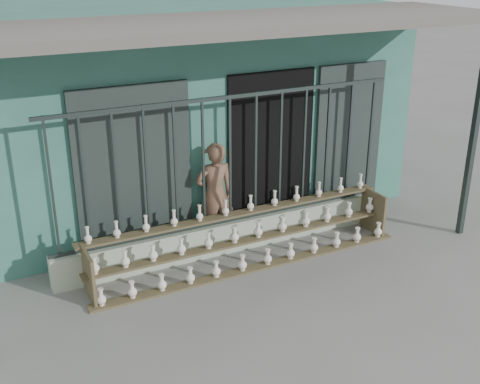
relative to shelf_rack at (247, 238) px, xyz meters
name	(u,v)px	position (x,y,z in m)	size (l,w,h in m)	color
ground	(276,293)	(-0.05, -0.89, -0.36)	(60.00, 60.00, 0.00)	slate
workshop_building	(157,96)	(-0.04, 3.34, 1.26)	(7.40, 6.60, 3.21)	#336D5C
parapet_wall	(231,235)	(-0.05, 0.41, -0.14)	(5.00, 0.20, 0.45)	#B5C6AA
security_fence	(230,161)	(-0.05, 0.41, 0.99)	(5.00, 0.04, 1.80)	#283330
shelf_rack	(247,238)	(0.00, 0.00, 0.00)	(4.50, 0.68, 0.85)	brown
elderly_woman	(215,195)	(-0.16, 0.69, 0.41)	(0.56, 0.37, 1.54)	brown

